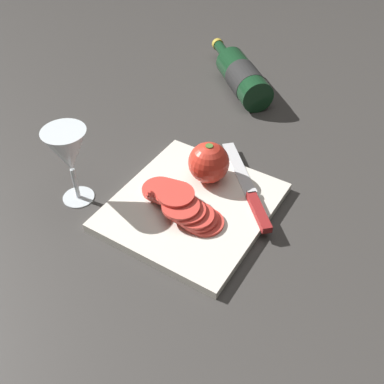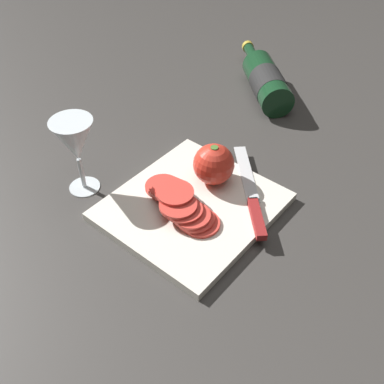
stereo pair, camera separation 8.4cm
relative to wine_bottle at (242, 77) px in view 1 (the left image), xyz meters
name	(u,v)px [view 1 (the left image)]	position (x,y,z in m)	size (l,w,h in m)	color
ground_plane	(225,192)	(0.37, 0.16, -0.04)	(3.00, 3.00, 0.00)	#383533
cutting_board	(192,207)	(0.45, 0.13, -0.03)	(0.31, 0.28, 0.02)	silver
wine_bottle	(242,77)	(0.00, 0.00, 0.00)	(0.26, 0.28, 0.08)	#14381E
wine_glass	(68,153)	(0.54, -0.09, 0.07)	(0.08, 0.08, 0.16)	silver
whole_tomato	(208,163)	(0.37, 0.12, 0.02)	(0.08, 0.08, 0.08)	red
knife	(253,199)	(0.38, 0.22, -0.02)	(0.21, 0.21, 0.01)	silver
tomato_slice_stack_near	(167,192)	(0.47, 0.08, 0.00)	(0.09, 0.12, 0.04)	#D63D33
tomato_slice_stack_far	(193,214)	(0.49, 0.15, -0.01)	(0.08, 0.12, 0.03)	#D63D33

